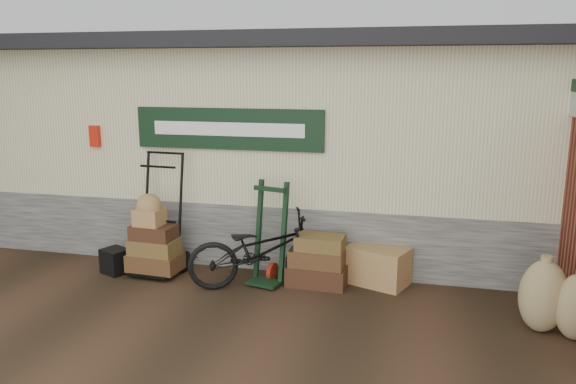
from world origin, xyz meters
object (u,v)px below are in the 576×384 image
object	(u,v)px
porter_trolley	(160,212)
bicycle	(262,247)
green_barrow	(269,233)
black_trunk	(115,261)
wicker_hamper	(378,265)
suitcase_stack	(318,260)

from	to	relation	value
porter_trolley	bicycle	distance (m)	1.56
green_barrow	black_trunk	distance (m)	2.21
black_trunk	bicycle	world-z (taller)	bicycle
green_barrow	wicker_hamper	bearing A→B (deg)	26.20
suitcase_stack	bicycle	world-z (taller)	bicycle
porter_trolley	black_trunk	size ratio (longest dim) A/B	4.94
bicycle	porter_trolley	bearing A→B (deg)	59.43
porter_trolley	suitcase_stack	world-z (taller)	porter_trolley
porter_trolley	black_trunk	xyz separation A→B (m)	(-0.59, -0.23, -0.67)
wicker_hamper	bicycle	size ratio (longest dim) A/B	0.40
porter_trolley	wicker_hamper	world-z (taller)	porter_trolley
wicker_hamper	black_trunk	world-z (taller)	wicker_hamper
green_barrow	black_trunk	bearing A→B (deg)	-161.84
porter_trolley	suitcase_stack	bearing A→B (deg)	3.82
suitcase_stack	wicker_hamper	bearing A→B (deg)	15.94
green_barrow	wicker_hamper	distance (m)	1.46
suitcase_stack	bicycle	size ratio (longest dim) A/B	0.41
bicycle	green_barrow	bearing A→B (deg)	-37.08
green_barrow	black_trunk	world-z (taller)	green_barrow
porter_trolley	green_barrow	xyz separation A→B (m)	(1.56, -0.08, -0.17)
green_barrow	porter_trolley	bearing A→B (deg)	-168.79
suitcase_stack	bicycle	xyz separation A→B (m)	(-0.67, -0.26, 0.21)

